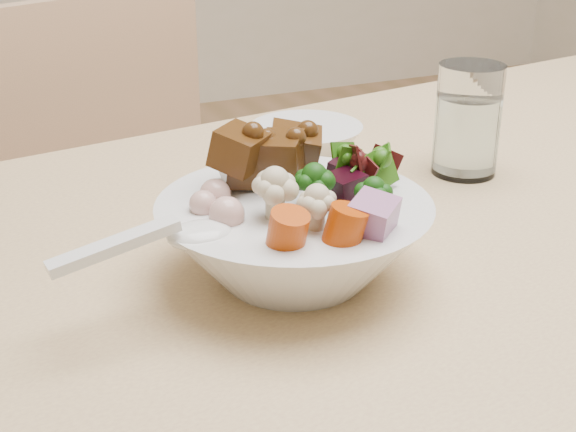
{
  "coord_description": "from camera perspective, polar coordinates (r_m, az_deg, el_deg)",
  "views": [
    {
      "loc": [
        -0.83,
        -0.81,
        1.14
      ],
      "look_at": [
        -0.57,
        -0.23,
        0.86
      ],
      "focal_mm": 50.0,
      "sensor_mm": 36.0,
      "label": 1
    }
  ],
  "objects": [
    {
      "name": "food_bowl",
      "position": [
        0.72,
        0.53,
        -1.22
      ],
      "size": [
        0.25,
        0.25,
        0.13
      ],
      "color": "silver",
      "rests_on": "dining_table"
    },
    {
      "name": "dining_table",
      "position": [
        0.99,
        18.69,
        -3.23
      ],
      "size": [
        1.81,
        1.2,
        0.79
      ],
      "rotation": [
        0.0,
        0.0,
        0.15
      ],
      "color": "#DBBD81",
      "rests_on": "ground"
    },
    {
      "name": "side_bowl",
      "position": [
        1.01,
        1.31,
        5.18
      ],
      "size": [
        0.14,
        0.14,
        0.05
      ],
      "primitive_type": null,
      "color": "silver",
      "rests_on": "dining_table"
    },
    {
      "name": "water_glass",
      "position": [
        0.98,
        12.63,
        6.37
      ],
      "size": [
        0.08,
        0.08,
        0.13
      ],
      "color": "white",
      "rests_on": "dining_table"
    },
    {
      "name": "chair_far",
      "position": [
        1.44,
        -9.49,
        -1.58
      ],
      "size": [
        0.57,
        0.57,
        0.94
      ],
      "rotation": [
        0.0,
        0.0,
        0.42
      ],
      "color": "tan",
      "rests_on": "ground"
    },
    {
      "name": "soup_spoon",
      "position": [
        0.65,
        -7.79,
        -1.52
      ],
      "size": [
        0.15,
        0.05,
        0.03
      ],
      "rotation": [
        0.0,
        0.0,
        0.09
      ],
      "color": "silver",
      "rests_on": "food_bowl"
    }
  ]
}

